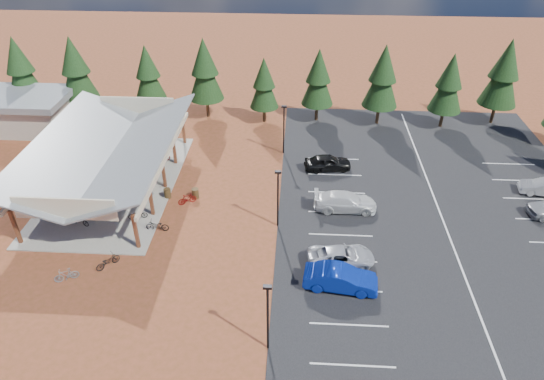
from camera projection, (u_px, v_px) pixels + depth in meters
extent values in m
plane|color=brown|center=(212.00, 239.00, 37.74)|extent=(140.00, 140.00, 0.00)
cube|color=black|center=(444.00, 224.00, 39.32)|extent=(27.00, 44.00, 0.04)
cube|color=gray|center=(116.00, 185.00, 44.01)|extent=(10.60, 18.60, 0.10)
cube|color=#521F17|center=(15.00, 227.00, 36.40)|extent=(0.25, 0.25, 3.00)
cube|color=#521F17|center=(41.00, 195.00, 39.89)|extent=(0.25, 0.25, 3.00)
cube|color=#521F17|center=(62.00, 169.00, 43.38)|extent=(0.25, 0.25, 3.00)
cube|color=#521F17|center=(80.00, 147.00, 46.87)|extent=(0.25, 0.25, 3.00)
cube|color=#521F17|center=(96.00, 127.00, 50.36)|extent=(0.25, 0.25, 3.00)
cube|color=#521F17|center=(136.00, 231.00, 35.95)|extent=(0.25, 0.25, 3.00)
cube|color=#521F17|center=(151.00, 199.00, 39.44)|extent=(0.25, 0.25, 3.00)
cube|color=#521F17|center=(164.00, 172.00, 42.93)|extent=(0.25, 0.25, 3.00)
cube|color=#521F17|center=(174.00, 149.00, 46.42)|extent=(0.25, 0.25, 3.00)
cube|color=#521F17|center=(183.00, 130.00, 49.91)|extent=(0.25, 0.25, 3.00)
cube|color=beige|center=(54.00, 154.00, 42.57)|extent=(0.22, 18.00, 0.35)
cube|color=beige|center=(166.00, 158.00, 42.08)|extent=(0.22, 18.00, 0.35)
cube|color=slate|center=(75.00, 146.00, 41.96)|extent=(5.85, 19.40, 2.13)
cube|color=slate|center=(141.00, 148.00, 41.68)|extent=(5.85, 19.40, 2.13)
cube|color=beige|center=(65.00, 209.00, 34.40)|extent=(7.50, 0.15, 1.80)
cube|color=beige|center=(138.00, 105.00, 49.35)|extent=(7.50, 0.15, 1.80)
cube|color=#ADA593|center=(20.00, 114.00, 52.97)|extent=(10.00, 6.00, 3.20)
cube|color=slate|center=(15.00, 98.00, 51.89)|extent=(11.00, 7.00, 0.70)
cylinder|color=black|center=(268.00, 319.00, 27.80)|extent=(0.14, 0.14, 5.00)
cube|color=black|center=(267.00, 287.00, 26.39)|extent=(0.50, 0.25, 0.18)
cylinder|color=black|center=(278.00, 200.00, 37.77)|extent=(0.14, 0.14, 5.00)
cube|color=black|center=(278.00, 172.00, 36.35)|extent=(0.50, 0.25, 0.18)
cylinder|color=black|center=(284.00, 131.00, 47.74)|extent=(0.14, 0.14, 5.00)
cube|color=black|center=(284.00, 107.00, 46.32)|extent=(0.50, 0.25, 0.18)
cylinder|color=#422F17|center=(167.00, 193.00, 42.20)|extent=(0.60, 0.60, 0.90)
cylinder|color=#422F17|center=(195.00, 193.00, 42.20)|extent=(0.60, 0.60, 0.90)
cylinder|color=#382314|center=(31.00, 105.00, 56.30)|extent=(0.36, 0.36, 2.22)
cone|color=black|center=(22.00, 74.00, 54.21)|extent=(3.90, 3.90, 5.32)
cone|color=black|center=(16.00, 54.00, 52.98)|extent=(3.01, 3.01, 3.99)
cylinder|color=#382314|center=(84.00, 107.00, 55.84)|extent=(0.36, 0.36, 2.26)
cone|color=black|center=(77.00, 75.00, 53.71)|extent=(3.98, 3.98, 5.43)
cone|color=black|center=(72.00, 54.00, 52.45)|extent=(3.08, 3.08, 4.07)
cylinder|color=#382314|center=(153.00, 106.00, 56.27)|extent=(0.36, 0.36, 1.99)
cone|color=black|center=(149.00, 78.00, 54.40)|extent=(3.51, 3.51, 4.78)
cone|color=black|center=(146.00, 61.00, 53.29)|extent=(2.71, 2.71, 3.59)
cylinder|color=#382314|center=(208.00, 107.00, 55.75)|extent=(0.36, 0.36, 2.22)
cone|color=black|center=(205.00, 76.00, 53.66)|extent=(3.91, 3.91, 5.33)
cone|color=black|center=(204.00, 56.00, 52.43)|extent=(3.02, 3.02, 4.00)
cylinder|color=#382314|center=(264.00, 114.00, 54.72)|extent=(0.36, 0.36, 1.81)
cone|color=black|center=(264.00, 88.00, 53.02)|extent=(3.18, 3.18, 4.34)
cone|color=black|center=(264.00, 72.00, 52.01)|extent=(2.46, 2.46, 3.25)
cylinder|color=#382314|center=(316.00, 112.00, 54.98)|extent=(0.36, 0.36, 2.01)
cone|color=black|center=(318.00, 83.00, 53.09)|extent=(3.54, 3.54, 4.83)
cone|color=black|center=(319.00, 65.00, 51.97)|extent=(2.73, 2.73, 3.62)
cylinder|color=#382314|center=(378.00, 114.00, 54.19)|extent=(0.36, 0.36, 2.19)
cone|color=black|center=(382.00, 83.00, 52.13)|extent=(3.86, 3.86, 5.26)
cone|color=black|center=(385.00, 63.00, 50.91)|extent=(2.98, 2.98, 3.95)
cylinder|color=#382314|center=(442.00, 118.00, 53.57)|extent=(0.36, 0.36, 2.03)
cone|color=black|center=(448.00, 89.00, 51.67)|extent=(3.56, 3.56, 4.86)
cone|color=black|center=(452.00, 70.00, 50.54)|extent=(2.75, 2.75, 3.65)
cylinder|color=#382314|center=(493.00, 113.00, 54.29)|extent=(0.36, 0.36, 2.32)
cone|color=black|center=(502.00, 79.00, 52.10)|extent=(4.09, 4.09, 5.58)
cone|color=black|center=(508.00, 58.00, 50.81)|extent=(3.16, 3.16, 4.18)
imported|color=black|center=(80.00, 220.00, 38.83)|extent=(1.79, 1.12, 0.89)
imported|color=#9EA2A6|center=(94.00, 195.00, 41.83)|extent=(1.58, 0.81, 0.91)
imported|color=navy|center=(108.00, 167.00, 45.67)|extent=(1.96, 1.20, 0.97)
imported|color=maroon|center=(100.00, 156.00, 47.35)|extent=(1.89, 0.93, 1.09)
imported|color=black|center=(138.00, 214.00, 39.53)|extent=(1.64, 0.97, 0.81)
imported|color=gray|center=(144.00, 191.00, 42.24)|extent=(1.68, 0.54, 1.00)
imported|color=navy|center=(146.00, 169.00, 45.47)|extent=(1.77, 1.05, 0.88)
imported|color=maroon|center=(161.00, 155.00, 47.37)|extent=(1.84, 0.55, 1.10)
imported|color=black|center=(108.00, 261.00, 34.85)|extent=(1.72, 1.83, 0.98)
imported|color=gray|center=(66.00, 275.00, 33.67)|extent=(1.71, 1.19, 1.01)
imported|color=maroon|center=(187.00, 199.00, 41.43)|extent=(1.64, 1.20, 0.98)
imported|color=black|center=(157.00, 226.00, 38.33)|extent=(1.84, 0.65, 0.96)
imported|color=#092294|center=(341.00, 279.00, 32.86)|extent=(5.19, 2.31, 1.65)
imported|color=#ABADB3|center=(341.00, 256.00, 34.96)|extent=(5.09, 2.85, 1.34)
imported|color=silver|center=(345.00, 202.00, 40.54)|extent=(5.25, 2.14, 1.52)
imported|color=black|center=(328.00, 162.00, 45.97)|extent=(4.60, 2.42, 1.49)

